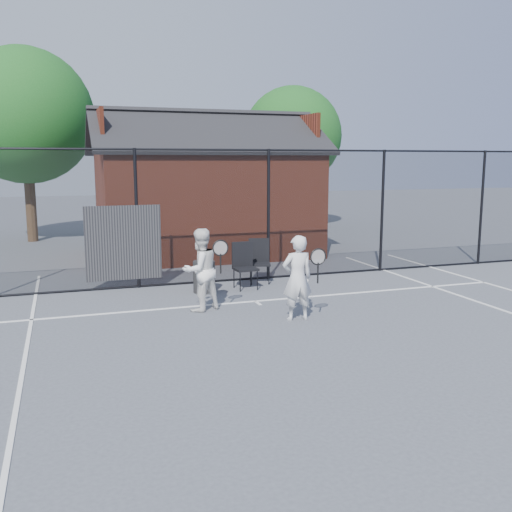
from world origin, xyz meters
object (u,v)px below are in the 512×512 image
object	(u,v)px
clubhouse	(206,200)
player_front	(297,278)
waste_bin	(204,277)
chair_right	(260,262)
player_back	(200,270)
chair_left	(246,267)

from	to	relation	value
clubhouse	player_front	distance (m)	7.53
waste_bin	clubhouse	bearing A→B (deg)	75.57
chair_right	player_front	bearing A→B (deg)	-82.20
clubhouse	player_back	bearing A→B (deg)	-104.81
player_front	waste_bin	bearing A→B (deg)	111.75
clubhouse	chair_left	distance (m)	5.03
player_back	chair_right	bearing A→B (deg)	46.36
player_front	clubhouse	bearing A→B (deg)	88.20
chair_right	waste_bin	xyz separation A→B (m)	(-1.41, -0.50, -0.15)
clubhouse	waste_bin	distance (m)	5.22
waste_bin	player_front	bearing A→B (deg)	-68.25
chair_left	waste_bin	distance (m)	0.93
clubhouse	player_back	world-z (taller)	clubhouse
clubhouse	chair_right	distance (m)	4.54
clubhouse	chair_left	size ratio (longest dim) A/B	6.62
player_front	chair_right	bearing A→B (deg)	82.97
player_front	chair_left	distance (m)	2.60
player_back	chair_left	distance (m)	1.95
clubhouse	player_back	xyz separation A→B (m)	(-1.67, -6.30, -0.84)
player_front	waste_bin	xyz separation A→B (m)	(-1.03, 2.57, -0.41)
player_back	waste_bin	distance (m)	1.52
chair_right	player_back	bearing A→B (deg)	-118.81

